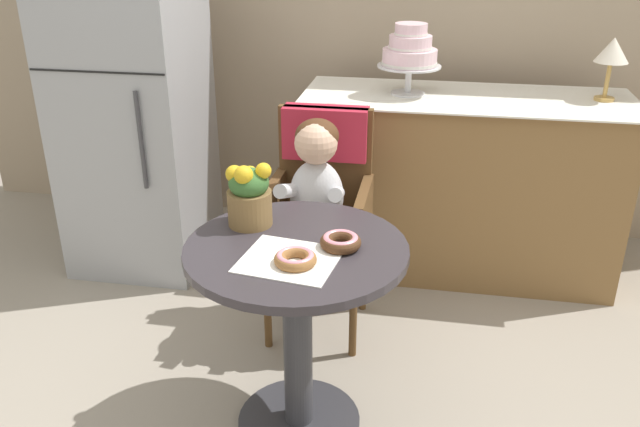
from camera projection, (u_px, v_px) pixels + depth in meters
name	position (u px, v px, depth m)	size (l,w,h in m)	color
ground_plane	(299.00, 422.00, 2.37)	(8.00, 8.00, 0.00)	gray
cafe_table	(297.00, 303.00, 2.16)	(0.72, 0.72, 0.72)	#332D33
wicker_chair	(322.00, 186.00, 2.75)	(0.42, 0.45, 0.95)	brown
seated_child	(315.00, 191.00, 2.60)	(0.27, 0.32, 0.73)	silver
paper_napkin	(290.00, 260.00, 1.99)	(0.29, 0.26, 0.00)	white
donut_front	(341.00, 241.00, 2.05)	(0.13, 0.13, 0.04)	#4C2D19
donut_mid	(295.00, 258.00, 1.96)	(0.13, 0.13, 0.04)	#936033
flower_vase	(249.00, 194.00, 2.18)	(0.15, 0.15, 0.22)	brown
display_counter	(459.00, 184.00, 3.26)	(1.56, 0.62, 0.90)	olive
tiered_cake_stand	(410.00, 52.00, 3.04)	(0.30, 0.30, 0.33)	silver
table_lamp	(612.00, 53.00, 2.93)	(0.15, 0.15, 0.28)	#B28C47
refrigerator	(132.00, 102.00, 3.18)	(0.64, 0.63, 1.70)	#9EA0A5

